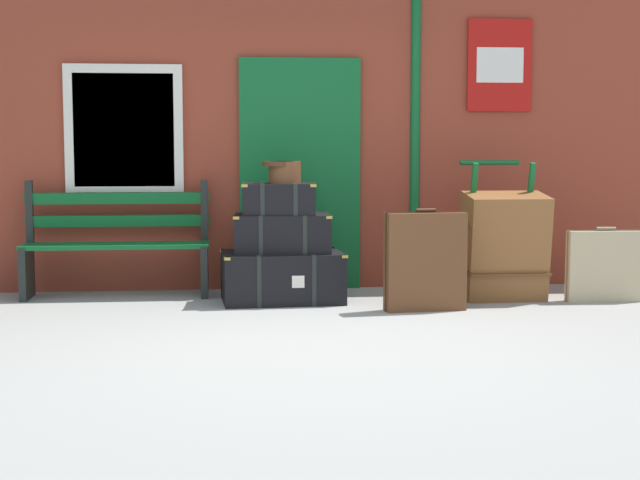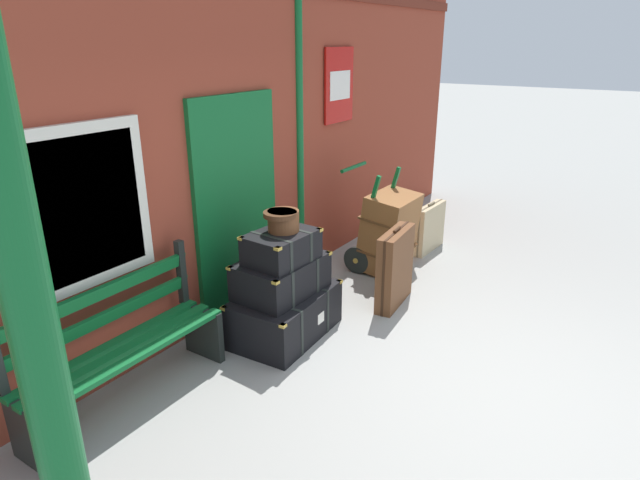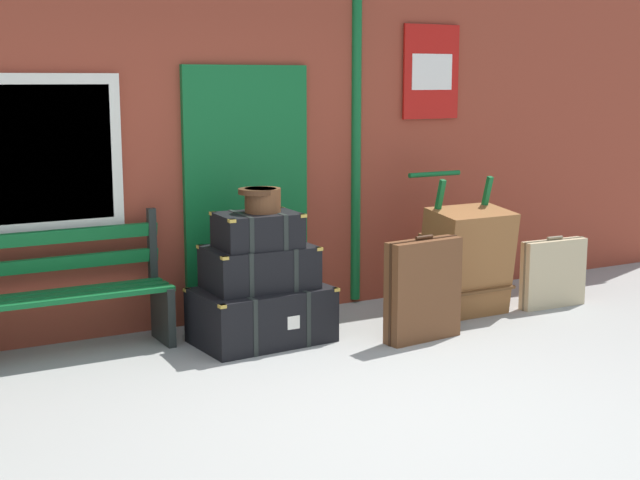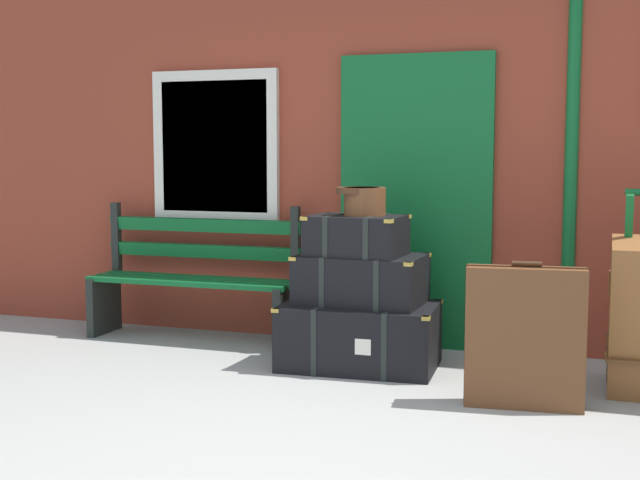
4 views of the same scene
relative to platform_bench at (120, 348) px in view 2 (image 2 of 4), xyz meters
The scene contains 11 objects.
ground_plane 2.69m from the platform_bench, 54.59° to the right, with size 60.00×60.00×0.00m, color gray.
brick_facade 1.96m from the platform_bench, 15.93° to the left, with size 10.40×0.35×3.20m.
platform_bench is the anchor object (origin of this frame).
steamer_trunk_base 1.50m from the platform_bench, 16.81° to the right, with size 1.04×0.70×0.43m.
steamer_trunk_middle 1.48m from the platform_bench, 15.59° to the right, with size 0.83×0.57×0.33m.
steamer_trunk_top 1.52m from the platform_bench, 17.03° to the right, with size 0.63×0.48×0.27m.
round_hatbox 1.63m from the platform_bench, 16.13° to the right, with size 0.32×0.29×0.18m.
porters_trolley 3.33m from the platform_bench, ahead, with size 0.71×0.67×1.18m.
large_brown_trunk 3.35m from the platform_bench, ahead, with size 0.70×0.54×0.93m.
suitcase_caramel 2.71m from the platform_bench, 21.32° to the right, with size 0.66×0.23×0.82m.
suitcase_olive 4.19m from the platform_bench, ahead, with size 0.66×0.15×0.64m.
Camera 2 is at (-3.57, -0.89, 2.54)m, focal length 30.14 mm.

